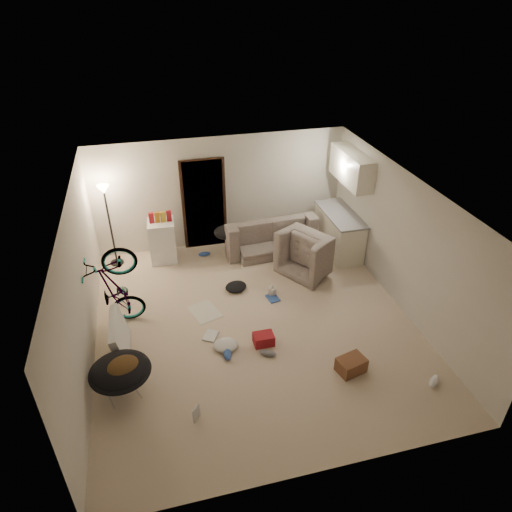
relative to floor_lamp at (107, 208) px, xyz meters
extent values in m
cube|color=beige|center=(2.40, -2.65, -1.32)|extent=(5.50, 6.00, 0.02)
cube|color=white|center=(2.40, -2.65, 1.20)|extent=(5.50, 6.00, 0.02)
cube|color=beige|center=(2.40, 0.36, -0.06)|extent=(5.50, 0.02, 2.50)
cube|color=beige|center=(2.40, -5.66, -0.06)|extent=(5.50, 0.02, 2.50)
cube|color=beige|center=(-0.36, -2.65, -0.06)|extent=(0.02, 6.00, 2.50)
cube|color=beige|center=(5.16, -2.65, -0.06)|extent=(0.02, 6.00, 2.50)
cube|color=black|center=(2.00, 0.32, -0.29)|extent=(0.85, 0.10, 2.04)
cube|color=black|center=(2.00, 0.29, -0.29)|extent=(0.97, 0.04, 2.10)
cylinder|color=black|center=(0.00, 0.00, -1.29)|extent=(0.28, 0.28, 0.03)
cylinder|color=black|center=(0.00, 0.00, -0.46)|extent=(0.04, 0.04, 1.70)
cone|color=#FFE0A5|center=(0.00, 0.00, 0.41)|extent=(0.24, 0.24, 0.18)
cube|color=white|center=(4.83, -0.65, -0.87)|extent=(0.60, 1.50, 0.88)
cube|color=gray|center=(4.83, -0.65, -0.41)|extent=(0.64, 1.54, 0.04)
cube|color=white|center=(4.96, -0.65, 0.64)|extent=(0.38, 1.40, 0.65)
imported|color=#373E37|center=(3.34, -0.20, -1.01)|extent=(2.09, 0.93, 0.60)
imported|color=#373E37|center=(4.04, -1.22, -0.96)|extent=(1.35, 1.39, 0.69)
imported|color=black|center=(0.10, -2.11, -0.86)|extent=(1.70, 0.77, 0.97)
imported|color=maroon|center=(1.05, -4.54, -1.30)|extent=(0.31, 0.30, 0.02)
cube|color=white|center=(1.01, -0.10, -0.84)|extent=(0.57, 0.57, 0.92)
cube|color=maroon|center=(0.84, -0.10, -0.31)|extent=(0.11, 0.08, 0.30)
cube|color=orange|center=(0.96, -0.10, -0.31)|extent=(0.10, 0.07, 0.30)
cube|color=gold|center=(1.08, -0.10, -0.31)|extent=(0.12, 0.10, 0.30)
cube|color=maroon|center=(1.20, -0.10, -0.31)|extent=(0.10, 0.07, 0.30)
cylinder|color=silver|center=(0.12, -3.75, -1.10)|extent=(0.59, 0.59, 0.41)
ellipsoid|color=black|center=(0.12, -3.75, -0.85)|extent=(0.83, 0.83, 0.35)
torus|color=black|center=(0.12, -3.75, -0.85)|extent=(0.89, 0.89, 0.06)
ellipsoid|color=#53381C|center=(0.17, -3.78, -0.74)|extent=(0.61, 0.58, 0.22)
ellipsoid|color=black|center=(2.39, -0.20, -0.77)|extent=(0.62, 0.54, 0.28)
cube|color=silver|center=(0.10, -2.83, -0.98)|extent=(0.26, 0.99, 0.66)
cube|color=brown|center=(3.58, -4.16, -1.18)|extent=(0.49, 0.40, 0.24)
cube|color=maroon|center=(2.41, -3.22, -1.21)|extent=(0.34, 0.25, 0.20)
cylinder|color=beige|center=(2.94, -1.92, -1.23)|extent=(0.16, 0.16, 0.16)
cone|color=beige|center=(2.94, -1.92, -1.11)|extent=(0.09, 0.09, 0.07)
cube|color=silver|center=(1.58, -2.13, -1.30)|extent=(0.63, 0.72, 0.01)
cube|color=#2A4C9A|center=(2.91, -2.05, -1.29)|extent=(0.25, 0.31, 0.03)
cube|color=silver|center=(1.57, -2.82, -1.29)|extent=(0.34, 0.36, 0.03)
ellipsoid|color=#2A4C9A|center=(1.87, -0.17, -1.26)|extent=(0.27, 0.12, 0.10)
ellipsoid|color=#2A4C9A|center=(1.76, -3.36, -1.25)|extent=(0.16, 0.31, 0.11)
ellipsoid|color=slate|center=(2.41, -3.51, -1.26)|extent=(0.30, 0.23, 0.10)
ellipsoid|color=white|center=(4.70, -4.72, -1.25)|extent=(0.30, 0.29, 0.11)
ellipsoid|color=black|center=(2.29, -1.58, -1.24)|extent=(0.53, 0.50, 0.13)
ellipsoid|color=silver|center=(1.77, -3.17, -1.24)|extent=(0.47, 0.43, 0.13)
camera|label=1|loc=(0.86, -8.79, 4.03)|focal=32.00mm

